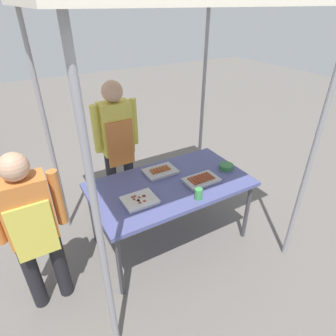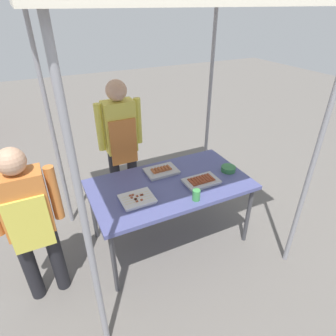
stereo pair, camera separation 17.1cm
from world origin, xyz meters
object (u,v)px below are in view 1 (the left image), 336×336
at_px(tray_grilled_sausages, 160,171).
at_px(drink_cup_near_edge, 199,194).
at_px(vendor_woman, 117,140).
at_px(customer_nearby, 32,225).
at_px(tray_pork_links, 201,180).
at_px(stall_table, 170,187).
at_px(tray_meat_skewers, 140,200).
at_px(condiment_bowl, 226,167).

bearing_deg(tray_grilled_sausages, drink_cup_near_edge, -81.65).
xyz_separation_m(vendor_woman, customer_nearby, (-1.04, -0.88, -0.11)).
xyz_separation_m(drink_cup_near_edge, customer_nearby, (-1.38, 0.23, 0.06)).
height_order(tray_pork_links, customer_nearby, customer_nearby).
distance_m(stall_table, vendor_woman, 0.85).
bearing_deg(vendor_woman, tray_pork_links, 121.10).
height_order(drink_cup_near_edge, customer_nearby, customer_nearby).
bearing_deg(customer_nearby, tray_meat_skewers, -0.43).
bearing_deg(tray_pork_links, drink_cup_near_edge, -131.38).
bearing_deg(stall_table, condiment_bowl, -5.25).
bearing_deg(tray_grilled_sausages, vendor_woman, 116.00).
xyz_separation_m(stall_table, vendor_woman, (-0.25, 0.76, 0.28)).
bearing_deg(vendor_woman, tray_grilled_sausages, 116.00).
distance_m(condiment_bowl, vendor_woman, 1.25).
bearing_deg(stall_table, tray_pork_links, -25.21).
relative_size(tray_meat_skewers, tray_pork_links, 0.87).
height_order(stall_table, condiment_bowl, condiment_bowl).
distance_m(condiment_bowl, drink_cup_near_edge, 0.65).
bearing_deg(stall_table, customer_nearby, -174.71).
height_order(tray_grilled_sausages, vendor_woman, vendor_woman).
distance_m(tray_meat_skewers, vendor_woman, 0.92).
bearing_deg(drink_cup_near_edge, condiment_bowl, 26.75).
height_order(tray_grilled_sausages, tray_meat_skewers, tray_grilled_sausages).
height_order(tray_meat_skewers, tray_pork_links, tray_pork_links).
xyz_separation_m(tray_grilled_sausages, drink_cup_near_edge, (0.08, -0.58, 0.03)).
xyz_separation_m(tray_pork_links, customer_nearby, (-1.58, 0.01, 0.09)).
bearing_deg(drink_cup_near_edge, stall_table, 104.52).
xyz_separation_m(tray_pork_links, drink_cup_near_edge, (-0.19, -0.22, 0.03)).
distance_m(tray_grilled_sausages, tray_pork_links, 0.45).
bearing_deg(tray_pork_links, tray_meat_skewers, 179.36).
bearing_deg(stall_table, vendor_woman, 108.51).
bearing_deg(tray_meat_skewers, stall_table, 17.45).
height_order(tray_grilled_sausages, tray_pork_links, tray_grilled_sausages).
height_order(stall_table, tray_grilled_sausages, tray_grilled_sausages).
distance_m(tray_pork_links, condiment_bowl, 0.39).
xyz_separation_m(tray_grilled_sausages, condiment_bowl, (0.66, -0.29, 0.01)).
relative_size(tray_meat_skewers, drink_cup_near_edge, 2.87).
xyz_separation_m(stall_table, customer_nearby, (-1.29, -0.12, 0.17)).
xyz_separation_m(stall_table, tray_meat_skewers, (-0.40, -0.13, 0.07)).
bearing_deg(vendor_woman, stall_table, 108.51).
bearing_deg(tray_grilled_sausages, customer_nearby, -165.18).
relative_size(condiment_bowl, drink_cup_near_edge, 1.46).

